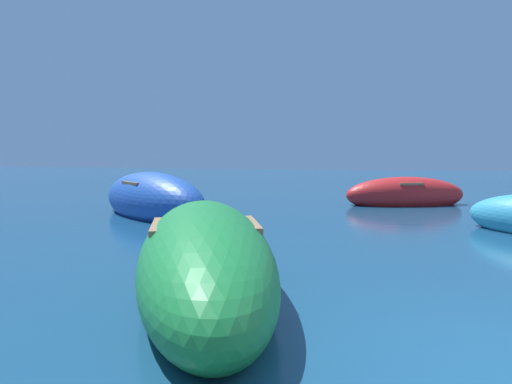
% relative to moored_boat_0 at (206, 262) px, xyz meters
% --- Properties ---
extents(moored_boat_0, '(3.73, 6.29, 1.67)m').
position_rel_moored_boat_0_xyz_m(moored_boat_0, '(0.00, 0.00, 0.00)').
color(moored_boat_0, '#197233').
rests_on(moored_boat_0, ground).
extents(moored_boat_1, '(4.64, 2.69, 1.32)m').
position_rel_moored_boat_0_xyz_m(moored_boat_1, '(4.00, 11.60, -0.10)').
color(moored_boat_1, '#B21E1E').
rests_on(moored_boat_1, ground).
extents(moored_boat_2, '(5.28, 4.91, 1.73)m').
position_rel_moored_boat_0_xyz_m(moored_boat_2, '(-3.94, 7.26, 0.02)').
color(moored_boat_2, '#1E479E').
rests_on(moored_boat_2, ground).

